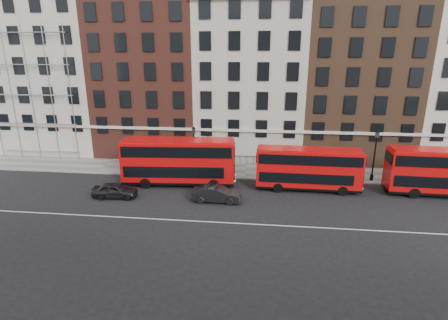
# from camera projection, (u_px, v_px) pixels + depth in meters

# --- Properties ---
(ground) EXTENTS (120.00, 120.00, 0.00)m
(ground) POSITION_uv_depth(u_px,v_px,m) (239.00, 212.00, 29.38)
(ground) COLOR black
(ground) RESTS_ON ground
(pavement) EXTENTS (80.00, 5.00, 0.15)m
(pavement) POSITION_uv_depth(u_px,v_px,m) (246.00, 171.00, 39.32)
(pavement) COLOR slate
(pavement) RESTS_ON ground
(kerb) EXTENTS (80.00, 0.30, 0.16)m
(kerb) POSITION_uv_depth(u_px,v_px,m) (244.00, 178.00, 36.95)
(kerb) COLOR gray
(kerb) RESTS_ON ground
(road_centre_line) EXTENTS (70.00, 0.12, 0.01)m
(road_centre_line) POSITION_uv_depth(u_px,v_px,m) (237.00, 223.00, 27.48)
(road_centre_line) COLOR white
(road_centre_line) RESTS_ON ground
(building_terrace) EXTENTS (64.00, 11.95, 22.00)m
(building_terrace) POSITION_uv_depth(u_px,v_px,m) (248.00, 74.00, 43.33)
(building_terrace) COLOR #B7AE9E
(building_terrace) RESTS_ON ground
(bus_b) EXTENTS (11.33, 3.47, 4.69)m
(bus_b) POSITION_uv_depth(u_px,v_px,m) (178.00, 161.00, 34.81)
(bus_b) COLOR red
(bus_b) RESTS_ON ground
(bus_c) EXTENTS (9.95, 2.59, 4.16)m
(bus_c) POSITION_uv_depth(u_px,v_px,m) (308.00, 168.00, 33.54)
(bus_c) COLOR red
(bus_c) RESTS_ON ground
(bus_d) EXTENTS (10.68, 2.95, 4.45)m
(bus_d) POSITION_uv_depth(u_px,v_px,m) (447.00, 171.00, 32.14)
(bus_d) COLOR red
(bus_d) RESTS_ON ground
(car_rear) EXTENTS (4.19, 1.93, 1.39)m
(car_rear) POSITION_uv_depth(u_px,v_px,m) (115.00, 190.00, 32.18)
(car_rear) COLOR black
(car_rear) RESTS_ON ground
(car_front) EXTENTS (4.47, 1.60, 1.47)m
(car_front) POSITION_uv_depth(u_px,v_px,m) (216.00, 194.00, 31.29)
(car_front) COLOR black
(car_front) RESTS_ON ground
(lamp_post_left) EXTENTS (0.44, 0.44, 5.33)m
(lamp_post_left) POSITION_uv_depth(u_px,v_px,m) (194.00, 148.00, 37.14)
(lamp_post_left) COLOR black
(lamp_post_left) RESTS_ON pavement
(lamp_post_right) EXTENTS (0.44, 0.44, 5.33)m
(lamp_post_right) POSITION_uv_depth(u_px,v_px,m) (375.00, 153.00, 35.41)
(lamp_post_right) COLOR black
(lamp_post_right) RESTS_ON pavement
(iron_railings) EXTENTS (6.60, 0.06, 1.00)m
(iron_railings) POSITION_uv_depth(u_px,v_px,m) (247.00, 160.00, 41.24)
(iron_railings) COLOR black
(iron_railings) RESTS_ON pavement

